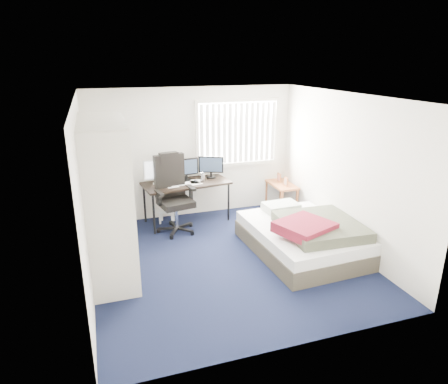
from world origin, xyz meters
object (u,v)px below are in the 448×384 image
object	(u,v)px
office_chair	(174,202)
nightstand	(281,187)
desk	(186,181)
bed	(304,236)

from	to	relation	value
office_chair	nightstand	world-z (taller)	office_chair
office_chair	desk	bearing A→B (deg)	48.56
nightstand	bed	distance (m)	1.93
desk	bed	world-z (taller)	desk
desk	nightstand	size ratio (longest dim) A/B	2.02
office_chair	nightstand	xyz separation A→B (m)	(2.30, 0.33, -0.04)
desk	office_chair	world-z (taller)	office_chair
bed	nightstand	bearing A→B (deg)	75.35
desk	bed	xyz separation A→B (m)	(1.50, -1.88, -0.53)
bed	office_chair	bearing A→B (deg)	139.85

